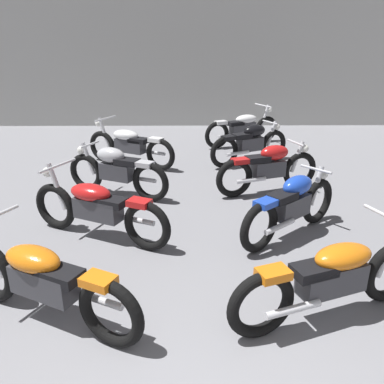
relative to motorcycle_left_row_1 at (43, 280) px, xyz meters
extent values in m
cube|color=#B2B2AD|center=(1.40, 9.31, 1.35)|extent=(12.64, 0.24, 3.60)
torus|color=black|center=(0.68, -0.34, -0.12)|extent=(0.65, 0.40, 0.67)
cube|color=#38383D|center=(0.01, -0.01, -0.02)|extent=(0.70, 0.51, 0.28)
ellipsoid|color=orange|center=(-0.08, 0.04, 0.20)|extent=(0.68, 0.55, 0.22)
cube|color=black|center=(0.21, -0.11, 0.12)|extent=(0.46, 0.39, 0.10)
cube|color=orange|center=(0.59, -0.30, 0.18)|extent=(0.34, 0.30, 0.08)
cylinder|color=silver|center=(0.52, -0.11, -0.14)|extent=(0.52, 0.31, 0.07)
torus|color=black|center=(-0.52, 2.00, -0.12)|extent=(0.65, 0.39, 0.67)
torus|color=black|center=(0.83, 1.36, -0.12)|extent=(0.65, 0.39, 0.67)
cylinder|color=silver|center=(-0.45, 1.97, 0.19)|extent=(0.28, 0.18, 0.66)
cube|color=#38383D|center=(0.15, 1.68, -0.02)|extent=(0.70, 0.50, 0.28)
ellipsoid|color=red|center=(0.06, 1.72, 0.20)|extent=(0.68, 0.55, 0.22)
cube|color=black|center=(0.35, 1.59, 0.12)|extent=(0.46, 0.39, 0.10)
cube|color=red|center=(0.74, 1.40, 0.18)|extent=(0.34, 0.30, 0.08)
cylinder|color=silver|center=(-0.40, 1.94, 0.50)|extent=(0.32, 0.63, 0.04)
sphere|color=white|center=(-0.58, 2.03, 0.38)|extent=(0.14, 0.14, 0.14)
cylinder|color=silver|center=(0.66, 1.58, -0.14)|extent=(0.53, 0.30, 0.07)
torus|color=black|center=(-0.46, 3.53, -0.12)|extent=(0.66, 0.37, 0.67)
torus|color=black|center=(0.73, 3.00, -0.12)|extent=(0.66, 0.37, 0.67)
cylinder|color=silver|center=(-0.39, 3.50, 0.14)|extent=(0.25, 0.16, 0.56)
cube|color=#38383D|center=(0.14, 3.26, -0.02)|extent=(0.62, 0.45, 0.28)
ellipsoid|color=#B7B7BC|center=(0.04, 3.31, 0.26)|extent=(0.59, 0.47, 0.26)
cube|color=black|center=(0.34, 3.17, 0.18)|extent=(0.46, 0.38, 0.10)
cube|color=#B7B7BC|center=(0.64, 3.04, 0.18)|extent=(0.34, 0.30, 0.08)
cylinder|color=silver|center=(-0.33, 3.47, 0.40)|extent=(0.23, 0.45, 0.04)
sphere|color=white|center=(-0.51, 3.55, 0.28)|extent=(0.14, 0.14, 0.14)
cylinder|color=silver|center=(0.55, 3.22, -0.14)|extent=(0.53, 0.29, 0.07)
torus|color=black|center=(-0.54, 5.37, -0.12)|extent=(0.64, 0.41, 0.67)
torus|color=black|center=(0.79, 4.67, -0.12)|extent=(0.64, 0.41, 0.67)
cylinder|color=silver|center=(-0.47, 5.33, 0.19)|extent=(0.27, 0.19, 0.66)
cube|color=#38383D|center=(0.12, 5.02, -0.02)|extent=(0.70, 0.52, 0.28)
ellipsoid|color=white|center=(0.03, 5.06, 0.20)|extent=(0.68, 0.56, 0.22)
cube|color=black|center=(0.32, 4.91, 0.12)|extent=(0.47, 0.40, 0.10)
cube|color=white|center=(0.70, 4.71, 0.18)|extent=(0.34, 0.31, 0.08)
cylinder|color=silver|center=(-0.42, 5.30, 0.50)|extent=(0.35, 0.62, 0.04)
sphere|color=white|center=(-0.59, 5.40, 0.38)|extent=(0.14, 0.14, 0.14)
cylinder|color=silver|center=(0.63, 4.90, -0.14)|extent=(0.52, 0.32, 0.07)
torus|color=black|center=(2.00, -0.24, -0.12)|extent=(0.67, 0.33, 0.67)
cube|color=#38383D|center=(2.70, 0.02, -0.02)|extent=(0.70, 0.45, 0.28)
ellipsoid|color=orange|center=(2.79, 0.06, 0.20)|extent=(0.67, 0.51, 0.22)
cube|color=black|center=(2.49, -0.05, 0.12)|extent=(0.46, 0.36, 0.10)
cube|color=orange|center=(2.09, -0.20, 0.18)|extent=(0.33, 0.28, 0.08)
cylinder|color=silver|center=(2.28, -0.27, -0.14)|extent=(0.54, 0.26, 0.07)
torus|color=black|center=(3.23, 2.15, -0.12)|extent=(0.58, 0.52, 0.67)
torus|color=black|center=(2.24, 1.31, -0.12)|extent=(0.58, 0.52, 0.67)
cylinder|color=silver|center=(3.17, 2.10, 0.14)|extent=(0.23, 0.21, 0.56)
cube|color=#38383D|center=(2.74, 1.73, -0.02)|extent=(0.59, 0.55, 0.28)
ellipsoid|color=blue|center=(2.81, 1.80, 0.26)|extent=(0.58, 0.55, 0.26)
cube|color=black|center=(2.57, 1.59, 0.18)|extent=(0.46, 0.44, 0.10)
cube|color=blue|center=(2.32, 1.38, 0.18)|extent=(0.34, 0.33, 0.08)
cylinder|color=silver|center=(3.13, 2.06, 0.40)|extent=(0.34, 0.39, 0.04)
sphere|color=white|center=(3.28, 2.19, 0.28)|extent=(0.14, 0.14, 0.14)
cylinder|color=silver|center=(2.52, 1.37, -0.14)|extent=(0.46, 0.41, 0.07)
torus|color=black|center=(3.36, 3.61, -0.12)|extent=(0.67, 0.33, 0.67)
torus|color=black|center=(2.13, 3.18, -0.12)|extent=(0.67, 0.33, 0.67)
cylinder|color=silver|center=(3.28, 3.58, 0.14)|extent=(0.25, 0.15, 0.56)
cube|color=#38383D|center=(2.75, 3.39, -0.02)|extent=(0.62, 0.42, 0.28)
ellipsoid|color=red|center=(2.84, 3.43, 0.26)|extent=(0.58, 0.44, 0.26)
cube|color=black|center=(2.54, 3.32, 0.18)|extent=(0.46, 0.36, 0.10)
cube|color=red|center=(2.23, 3.21, 0.18)|extent=(0.33, 0.28, 0.08)
cylinder|color=silver|center=(3.23, 3.56, 0.40)|extent=(0.19, 0.46, 0.04)
sphere|color=white|center=(3.42, 3.63, 0.28)|extent=(0.14, 0.14, 0.14)
cylinder|color=silver|center=(2.41, 3.14, -0.14)|extent=(0.54, 0.25, 0.07)
torus|color=black|center=(3.26, 5.43, -0.12)|extent=(0.64, 0.41, 0.67)
torus|color=black|center=(2.11, 4.83, -0.12)|extent=(0.64, 0.41, 0.67)
cylinder|color=silver|center=(3.18, 5.39, 0.14)|extent=(0.25, 0.18, 0.56)
cube|color=#38383D|center=(2.68, 5.13, -0.02)|extent=(0.62, 0.48, 0.28)
ellipsoid|color=black|center=(2.77, 5.18, 0.26)|extent=(0.59, 0.49, 0.26)
cube|color=black|center=(2.49, 5.03, 0.18)|extent=(0.47, 0.40, 0.10)
cube|color=black|center=(2.19, 4.87, 0.18)|extent=(0.34, 0.31, 0.08)
cylinder|color=silver|center=(3.13, 5.37, 0.40)|extent=(0.26, 0.44, 0.04)
sphere|color=white|center=(3.31, 5.46, 0.28)|extent=(0.14, 0.14, 0.14)
cylinder|color=silver|center=(2.39, 4.83, -0.14)|extent=(0.52, 0.32, 0.07)
torus|color=black|center=(3.40, 7.10, -0.12)|extent=(0.65, 0.40, 0.67)
torus|color=black|center=(2.06, 6.42, -0.12)|extent=(0.65, 0.40, 0.67)
cylinder|color=silver|center=(3.33, 7.07, 0.19)|extent=(0.28, 0.19, 0.66)
cube|color=#38383D|center=(2.73, 6.76, -0.02)|extent=(0.70, 0.51, 0.28)
ellipsoid|color=white|center=(2.82, 6.81, 0.20)|extent=(0.68, 0.56, 0.22)
cube|color=black|center=(2.54, 6.66, 0.12)|extent=(0.47, 0.39, 0.10)
cube|color=white|center=(2.15, 6.47, 0.18)|extent=(0.34, 0.31, 0.08)
cylinder|color=silver|center=(3.28, 7.04, 0.50)|extent=(0.34, 0.62, 0.04)
sphere|color=white|center=(3.45, 7.13, 0.38)|extent=(0.14, 0.14, 0.14)
cylinder|color=silver|center=(2.35, 6.42, -0.14)|extent=(0.52, 0.31, 0.07)
camera|label=1|loc=(1.36, -3.13, 2.08)|focal=36.95mm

